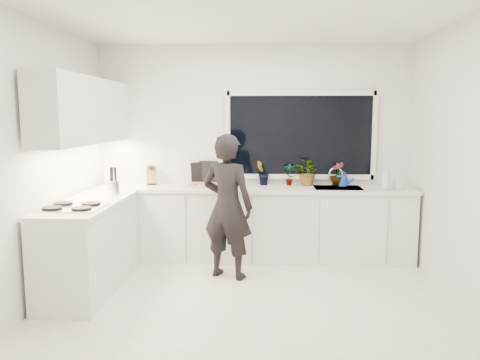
{
  "coord_description": "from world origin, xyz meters",
  "views": [
    {
      "loc": [
        0.14,
        -4.29,
        1.79
      ],
      "look_at": [
        -0.1,
        0.4,
        1.15
      ],
      "focal_mm": 35.0,
      "sensor_mm": 36.0,
      "label": 1
    }
  ],
  "objects": [
    {
      "name": "floor",
      "position": [
        0.0,
        0.0,
        -0.01
      ],
      "size": [
        4.0,
        3.5,
        0.02
      ],
      "primitive_type": "cube",
      "color": "beige",
      "rests_on": "ground"
    },
    {
      "name": "wall_back",
      "position": [
        0.0,
        1.76,
        1.35
      ],
      "size": [
        4.0,
        0.02,
        2.7
      ],
      "primitive_type": "cube",
      "color": "white",
      "rests_on": "ground"
    },
    {
      "name": "wall_left",
      "position": [
        -2.01,
        0.0,
        1.35
      ],
      "size": [
        0.02,
        3.5,
        2.7
      ],
      "primitive_type": "cube",
      "color": "white",
      "rests_on": "ground"
    },
    {
      "name": "wall_right",
      "position": [
        2.01,
        0.0,
        1.35
      ],
      "size": [
        0.02,
        3.5,
        2.7
      ],
      "primitive_type": "cube",
      "color": "white",
      "rests_on": "ground"
    },
    {
      "name": "ceiling",
      "position": [
        0.0,
        0.0,
        2.71
      ],
      "size": [
        4.0,
        3.5,
        0.02
      ],
      "primitive_type": "cube",
      "color": "white",
      "rests_on": "wall_back"
    },
    {
      "name": "window",
      "position": [
        0.6,
        1.73,
        1.55
      ],
      "size": [
        1.8,
        0.02,
        1.0
      ],
      "primitive_type": "cube",
      "color": "black",
      "rests_on": "wall_back"
    },
    {
      "name": "base_cabinets_back",
      "position": [
        0.0,
        1.45,
        0.44
      ],
      "size": [
        3.92,
        0.58,
        0.88
      ],
      "primitive_type": "cube",
      "color": "white",
      "rests_on": "floor"
    },
    {
      "name": "base_cabinets_left",
      "position": [
        -1.67,
        0.35,
        0.44
      ],
      "size": [
        0.58,
        1.6,
        0.88
      ],
      "primitive_type": "cube",
      "color": "white",
      "rests_on": "floor"
    },
    {
      "name": "countertop_back",
      "position": [
        0.0,
        1.44,
        0.9
      ],
      "size": [
        3.94,
        0.62,
        0.04
      ],
      "primitive_type": "cube",
      "color": "silver",
      "rests_on": "base_cabinets_back"
    },
    {
      "name": "countertop_left",
      "position": [
        -1.67,
        0.35,
        0.9
      ],
      "size": [
        0.62,
        1.6,
        0.04
      ],
      "primitive_type": "cube",
      "color": "silver",
      "rests_on": "base_cabinets_left"
    },
    {
      "name": "upper_cabinets",
      "position": [
        -1.79,
        0.7,
        1.85
      ],
      "size": [
        0.34,
        2.1,
        0.7
      ],
      "primitive_type": "cube",
      "color": "white",
      "rests_on": "wall_left"
    },
    {
      "name": "sink",
      "position": [
        1.05,
        1.45,
        0.87
      ],
      "size": [
        0.58,
        0.42,
        0.14
      ],
      "primitive_type": "cube",
      "color": "silver",
      "rests_on": "countertop_back"
    },
    {
      "name": "faucet",
      "position": [
        1.05,
        1.65,
        1.03
      ],
      "size": [
        0.03,
        0.03,
        0.22
      ],
      "primitive_type": "cylinder",
      "color": "silver",
      "rests_on": "countertop_back"
    },
    {
      "name": "stovetop",
      "position": [
        -1.69,
        -0.0,
        0.94
      ],
      "size": [
        0.56,
        0.48,
        0.03
      ],
      "primitive_type": "cube",
      "color": "black",
      "rests_on": "countertop_left"
    },
    {
      "name": "person",
      "position": [
        -0.26,
        0.76,
        0.8
      ],
      "size": [
        0.69,
        0.57,
        1.61
      ],
      "primitive_type": "imported",
      "rotation": [
        0.0,
        0.0,
        2.77
      ],
      "color": "black",
      "rests_on": "floor"
    },
    {
      "name": "pizza_tray",
      "position": [
        -0.56,
        1.42,
        0.94
      ],
      "size": [
        0.53,
        0.42,
        0.03
      ],
      "primitive_type": "cube",
      "rotation": [
        0.0,
        0.0,
        -0.11
      ],
      "color": "#B4B3B8",
      "rests_on": "countertop_back"
    },
    {
      "name": "pizza",
      "position": [
        -0.56,
        1.42,
        0.95
      ],
      "size": [
        0.49,
        0.37,
        0.01
      ],
      "primitive_type": "cube",
      "rotation": [
        0.0,
        0.0,
        -0.11
      ],
      "color": "#AC171E",
      "rests_on": "pizza_tray"
    },
    {
      "name": "watering_can",
      "position": [
        1.12,
        1.61,
        0.98
      ],
      "size": [
        0.14,
        0.14,
        0.13
      ],
      "primitive_type": "cylinder",
      "rotation": [
        0.0,
        0.0,
        -0.01
      ],
      "color": "blue",
      "rests_on": "countertop_back"
    },
    {
      "name": "paper_towel_roll",
      "position": [
        -1.85,
        1.55,
        1.05
      ],
      "size": [
        0.12,
        0.12,
        0.26
      ],
      "primitive_type": "cylinder",
      "rotation": [
        0.0,
        0.0,
        0.14
      ],
      "color": "white",
      "rests_on": "countertop_back"
    },
    {
      "name": "knife_block",
      "position": [
        -1.31,
        1.59,
        1.03
      ],
      "size": [
        0.16,
        0.14,
        0.22
      ],
      "primitive_type": "cube",
      "rotation": [
        0.0,
        0.0,
        0.37
      ],
      "color": "#A1794B",
      "rests_on": "countertop_back"
    },
    {
      "name": "utensil_crock",
      "position": [
        -1.54,
        0.8,
        1.0
      ],
      "size": [
        0.17,
        0.17,
        0.16
      ],
      "primitive_type": "cylinder",
      "rotation": [
        0.0,
        0.0,
        -0.41
      ],
      "color": "#BBBABF",
      "rests_on": "countertop_left"
    },
    {
      "name": "picture_frame_large",
      "position": [
        -0.7,
        1.69,
        1.06
      ],
      "size": [
        0.21,
        0.1,
        0.28
      ],
      "primitive_type": "cube",
      "rotation": [
        0.0,
        0.0,
        0.4
      ],
      "color": "black",
      "rests_on": "countertop_back"
    },
    {
      "name": "picture_frame_small",
      "position": [
        -0.58,
        1.69,
        1.07
      ],
      "size": [
        0.25,
        0.07,
        0.3
      ],
      "primitive_type": "cube",
      "rotation": [
        0.0,
        0.0,
        -0.19
      ],
      "color": "black",
      "rests_on": "countertop_back"
    },
    {
      "name": "herb_plants",
      "position": [
        0.65,
        1.61,
        1.08
      ],
      "size": [
        1.17,
        0.4,
        0.34
      ],
      "color": "#26662D",
      "rests_on": "countertop_back"
    },
    {
      "name": "soap_bottles",
      "position": [
        1.64,
        1.3,
        1.05
      ],
      "size": [
        0.27,
        0.14,
        0.29
      ],
      "color": "#D8BF66",
      "rests_on": "countertop_back"
    }
  ]
}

